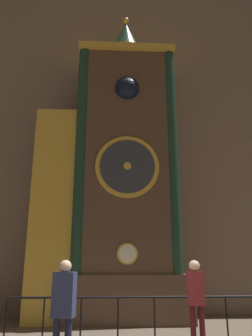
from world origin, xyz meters
name	(u,v)px	position (x,y,z in m)	size (l,w,h in m)	color
cathedral_back_wall	(121,101)	(-0.09, 5.54, 7.53)	(24.00, 0.32, 15.09)	#7A6656
clock_tower	(113,177)	(-0.34, 4.24, 4.18)	(4.62, 1.83, 10.22)	brown
railing_fence	(136,316)	(0.15, 1.87, 0.51)	(5.54, 0.05, 0.91)	black
visitor_near	(64,304)	(-1.15, -0.15, 0.98)	(0.38, 0.28, 1.65)	#1B213A
visitor_far	(196,294)	(1.30, 1.20, 1.00)	(0.36, 0.25, 1.65)	#461518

